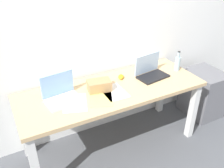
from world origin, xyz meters
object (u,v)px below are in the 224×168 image
(laptop_left, at_px, (62,95))
(cardboard_box, at_px, (99,86))
(filing_cabinet, at_px, (203,93))
(desk, at_px, (112,97))
(laptop_right, at_px, (151,71))
(computer_mouse, at_px, (121,77))
(beer_bottle, at_px, (177,63))

(laptop_left, xyz_separation_m, cardboard_box, (0.38, -0.01, -0.00))
(laptop_left, distance_m, filing_cabinet, 1.91)
(desk, bearing_deg, cardboard_box, 167.81)
(laptop_right, height_order, computer_mouse, laptop_right)
(computer_mouse, bearing_deg, laptop_left, -138.36)
(laptop_left, height_order, cardboard_box, laptop_left)
(computer_mouse, xyz_separation_m, filing_cabinet, (1.15, -0.15, -0.46))
(laptop_left, bearing_deg, laptop_right, 0.57)
(computer_mouse, bearing_deg, desk, -109.35)
(laptop_left, relative_size, beer_bottle, 1.50)
(desk, bearing_deg, beer_bottle, 1.49)
(beer_bottle, bearing_deg, computer_mouse, 169.43)
(beer_bottle, relative_size, computer_mouse, 2.29)
(laptop_left, bearing_deg, cardboard_box, -0.78)
(beer_bottle, bearing_deg, cardboard_box, 179.68)
(desk, distance_m, laptop_left, 0.53)
(beer_bottle, bearing_deg, laptop_left, 179.55)
(cardboard_box, xyz_separation_m, filing_cabinet, (1.46, -0.03, -0.49))
(desk, bearing_deg, laptop_right, 4.91)
(beer_bottle, height_order, filing_cabinet, beer_bottle)
(laptop_right, distance_m, beer_bottle, 0.35)
(beer_bottle, distance_m, cardboard_box, 0.97)
(laptop_left, relative_size, cardboard_box, 1.54)
(beer_bottle, xyz_separation_m, filing_cabinet, (0.50, -0.03, -0.53))
(cardboard_box, bearing_deg, computer_mouse, 20.80)
(computer_mouse, relative_size, cardboard_box, 0.45)
(laptop_right, xyz_separation_m, filing_cabinet, (0.84, -0.05, -0.49))
(beer_bottle, xyz_separation_m, cardboard_box, (-0.97, 0.01, -0.04))
(computer_mouse, distance_m, cardboard_box, 0.33)
(laptop_left, bearing_deg, computer_mouse, 9.30)
(cardboard_box, bearing_deg, laptop_right, 1.40)
(desk, xyz_separation_m, filing_cabinet, (1.34, -0.00, -0.34))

